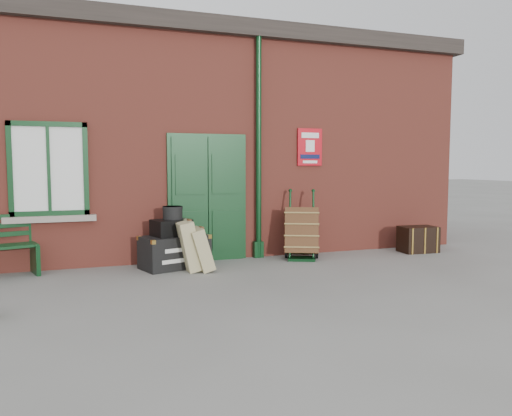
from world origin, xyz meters
name	(u,v)px	position (x,y,z in m)	size (l,w,h in m)	color
ground	(250,276)	(0.00, 0.00, 0.00)	(80.00, 80.00, 0.00)	gray
station_building	(198,144)	(0.00, 3.49, 2.16)	(10.30, 4.30, 4.36)	#A34334
houdini_trunk	(175,252)	(-0.98, 1.04, 0.27)	(1.08, 0.60, 0.54)	black
strongbox	(171,228)	(-1.03, 1.04, 0.68)	(0.60, 0.43, 0.27)	black
hatbox	(173,213)	(-1.00, 1.07, 0.92)	(0.32, 0.32, 0.22)	black
suitcase_back	(188,245)	(-0.81, 0.74, 0.41)	(0.23, 0.57, 0.79)	tan
suitcase_front	(200,249)	(-0.63, 0.64, 0.35)	(0.20, 0.51, 0.68)	tan
porter_trolley	(302,233)	(1.36, 1.07, 0.48)	(0.81, 0.84, 1.24)	#0C3316
dark_trunk	(418,239)	(3.81, 0.92, 0.25)	(0.70, 0.46, 0.51)	black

